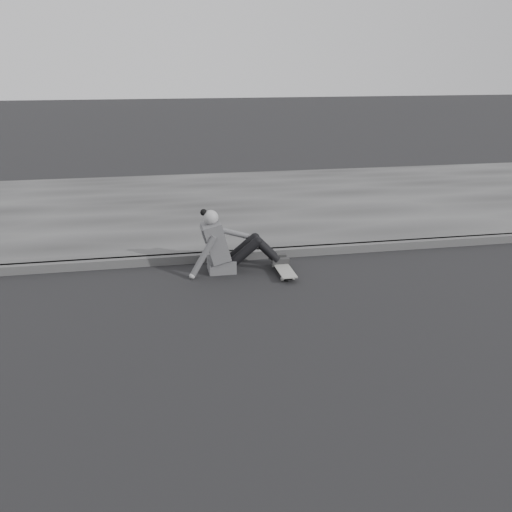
# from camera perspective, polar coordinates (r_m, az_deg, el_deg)

# --- Properties ---
(ground) EXTENTS (80.00, 80.00, 0.00)m
(ground) POSITION_cam_1_polar(r_m,az_deg,el_deg) (6.69, 20.72, -6.27)
(ground) COLOR black
(ground) RESTS_ON ground
(curb) EXTENTS (24.00, 0.16, 0.12)m
(curb) POSITION_cam_1_polar(r_m,az_deg,el_deg) (8.80, 12.18, 0.96)
(curb) COLOR #434343
(curb) RESTS_ON ground
(sidewalk) EXTENTS (24.00, 6.00, 0.12)m
(sidewalk) POSITION_cam_1_polar(r_m,az_deg,el_deg) (11.52, 6.37, 5.52)
(sidewalk) COLOR #383838
(sidewalk) RESTS_ON ground
(skateboard) EXTENTS (0.20, 0.78, 0.09)m
(skateboard) POSITION_cam_1_polar(r_m,az_deg,el_deg) (7.66, 2.74, -1.25)
(skateboard) COLOR #A5A6A0
(skateboard) RESTS_ON ground
(seated_woman) EXTENTS (1.38, 0.46, 0.88)m
(seated_woman) POSITION_cam_1_polar(r_m,az_deg,el_deg) (7.66, -3.02, 1.04)
(seated_woman) COLOR #4E4E50
(seated_woman) RESTS_ON ground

